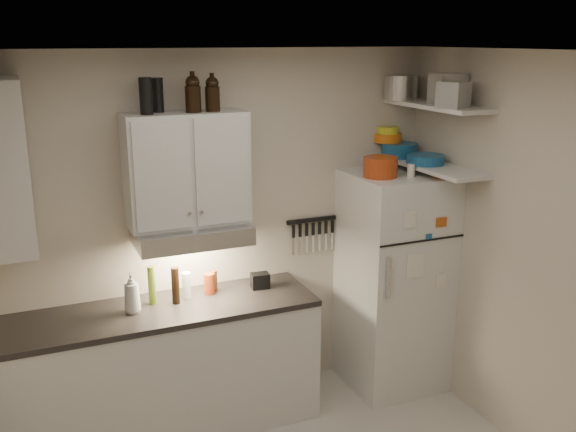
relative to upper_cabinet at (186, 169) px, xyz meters
name	(u,v)px	position (x,y,z in m)	size (l,w,h in m)	color
ceiling	(314,50)	(0.30, -1.33, 0.78)	(3.20, 3.00, 0.02)	silver
back_wall	(224,232)	(0.30, 0.18, -0.53)	(3.20, 0.02, 2.60)	#BCB2A1
right_wall	(549,268)	(1.91, -1.33, -0.53)	(0.02, 3.00, 2.60)	#BCB2A1
base_cabinet	(164,372)	(-0.25, -0.14, -1.39)	(2.10, 0.60, 0.88)	silver
countertop	(161,311)	(-0.25, -0.14, -0.93)	(2.10, 0.62, 0.04)	black
upper_cabinet	(186,169)	(0.00, 0.00, 0.00)	(0.80, 0.33, 0.75)	silver
range_hood	(192,234)	(0.00, -0.06, -0.44)	(0.76, 0.46, 0.12)	silver
fridge	(394,281)	(1.55, -0.18, -0.98)	(0.70, 0.68, 1.70)	silver
shelf_hi	(437,106)	(1.75, -0.31, 0.38)	(0.30, 0.95, 0.03)	silver
shelf_lo	(433,167)	(1.75, -0.31, -0.07)	(0.30, 0.95, 0.03)	silver
knife_strip	(312,220)	(1.00, 0.15, -0.51)	(0.42, 0.02, 0.03)	black
dutch_oven	(380,167)	(1.36, -0.22, -0.05)	(0.25, 0.25, 0.14)	#9D3512
book_stack	(444,171)	(1.80, -0.38, -0.09)	(0.17, 0.21, 0.07)	#B14E16
spice_jar	(411,171)	(1.56, -0.31, -0.08)	(0.06, 0.06, 0.09)	silver
stock_pot	(401,88)	(1.67, 0.04, 0.48)	(0.25, 0.25, 0.18)	silver
tin_a	(448,89)	(1.79, -0.37, 0.50)	(0.21, 0.19, 0.21)	#AAAAAD
tin_b	(453,95)	(1.68, -0.58, 0.48)	(0.17, 0.17, 0.17)	#AAAAAD
bowl_teal	(399,150)	(1.69, 0.05, 0.00)	(0.27, 0.27, 0.11)	navy
bowl_orange	(387,138)	(1.64, 0.14, 0.09)	(0.22, 0.22, 0.06)	orange
bowl_yellow	(388,130)	(1.64, 0.14, 0.15)	(0.17, 0.17, 0.05)	gold
plates	(426,159)	(1.71, -0.27, -0.02)	(0.28, 0.28, 0.07)	navy
growler_a	(193,93)	(0.05, -0.05, 0.50)	(0.10, 0.10, 0.24)	black
growler_b	(212,94)	(0.18, -0.04, 0.49)	(0.10, 0.10, 0.23)	black
thermos_a	(158,95)	(-0.15, 0.05, 0.48)	(0.08, 0.08, 0.22)	black
thermos_b	(146,96)	(-0.25, -0.06, 0.49)	(0.08, 0.08, 0.23)	black
soap_bottle	(132,290)	(-0.43, -0.13, -0.75)	(0.12, 0.12, 0.31)	silver
pepper_mill	(214,281)	(0.17, 0.01, -0.83)	(0.05, 0.05, 0.16)	brown
oil_bottle	(152,285)	(-0.28, -0.04, -0.77)	(0.05, 0.05, 0.27)	#5A741D
vinegar_bottle	(175,286)	(-0.13, -0.10, -0.78)	(0.05, 0.05, 0.26)	black
clear_bottle	(187,285)	(-0.04, -0.03, -0.81)	(0.06, 0.06, 0.18)	silver
red_jar	(209,284)	(0.12, -0.02, -0.83)	(0.08, 0.08, 0.15)	#9D3512
caddy	(260,281)	(0.49, -0.06, -0.85)	(0.13, 0.09, 0.11)	black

